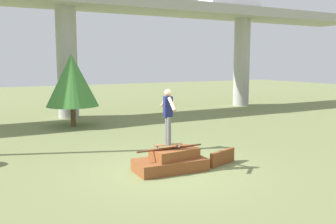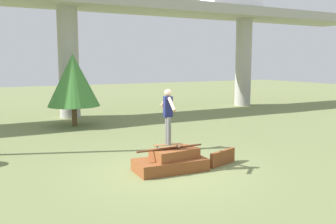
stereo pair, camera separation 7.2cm
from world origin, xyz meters
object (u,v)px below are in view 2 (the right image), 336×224
(skateboard, at_px, (168,145))
(skater, at_px, (168,113))
(tree_behind_left, at_px, (73,80))
(car_on_overpass_left, at_px, (231,2))

(skateboard, distance_m, skater, 0.91)
(skater, distance_m, tree_behind_left, 8.69)
(skater, distance_m, car_on_overpass_left, 17.41)
(skateboard, bearing_deg, skater, -90.00)
(skateboard, relative_size, skater, 0.55)
(car_on_overpass_left, bearing_deg, tree_behind_left, -163.96)
(skater, xyz_separation_m, car_on_overpass_left, (11.33, 12.04, 5.45))
(skateboard, bearing_deg, car_on_overpass_left, 46.75)
(tree_behind_left, bearing_deg, car_on_overpass_left, 16.04)
(car_on_overpass_left, relative_size, tree_behind_left, 1.18)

